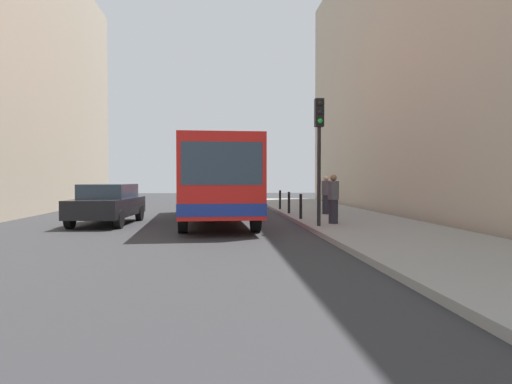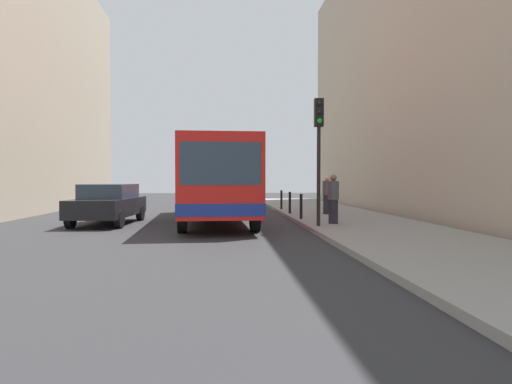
{
  "view_description": "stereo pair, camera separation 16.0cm",
  "coord_description": "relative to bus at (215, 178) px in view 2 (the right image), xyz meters",
  "views": [
    {
      "loc": [
        0.27,
        -16.03,
        1.66
      ],
      "look_at": [
        1.65,
        0.28,
        1.21
      ],
      "focal_mm": 32.41,
      "sensor_mm": 36.0,
      "label": 1
    },
    {
      "loc": [
        0.43,
        -16.04,
        1.66
      ],
      "look_at": [
        1.65,
        0.28,
        1.21
      ],
      "focal_mm": 32.41,
      "sensor_mm": 36.0,
      "label": 2
    }
  ],
  "objects": [
    {
      "name": "bollard_mid",
      "position": [
        3.27,
        1.86,
        -1.1
      ],
      "size": [
        0.11,
        0.11,
        0.95
      ],
      "primitive_type": "cylinder",
      "color": "black",
      "rests_on": "sidewalk"
    },
    {
      "name": "building_right",
      "position": [
        11.32,
        1.62,
        5.67
      ],
      "size": [
        7.0,
        32.0,
        14.79
      ],
      "primitive_type": "cube",
      "color": "#B2A38C",
      "rests_on": "ground"
    },
    {
      "name": "ground_plane",
      "position": [
        -0.18,
        -2.38,
        -1.73
      ],
      "size": [
        80.0,
        80.0,
        0.0
      ],
      "primitive_type": "plane",
      "color": "#2D2D30"
    },
    {
      "name": "pedestrian_near_signal",
      "position": [
        4.04,
        -2.98,
        -0.74
      ],
      "size": [
        0.38,
        0.38,
        1.67
      ],
      "rotation": [
        0.0,
        0.0,
        1.01
      ],
      "color": "#26262D",
      "rests_on": "sidewalk"
    },
    {
      "name": "bollard_far",
      "position": [
        3.27,
        4.76,
        -1.1
      ],
      "size": [
        0.11,
        0.11,
        0.95
      ],
      "primitive_type": "cylinder",
      "color": "black",
      "rests_on": "sidewalk"
    },
    {
      "name": "sidewalk",
      "position": [
        5.22,
        -2.38,
        -1.65
      ],
      "size": [
        4.4,
        40.0,
        0.15
      ],
      "primitive_type": "cube",
      "color": "gray",
      "rests_on": "ground"
    },
    {
      "name": "bus",
      "position": [
        0.0,
        0.0,
        0.0
      ],
      "size": [
        2.95,
        11.11,
        3.0
      ],
      "rotation": [
        0.0,
        0.0,
        3.18
      ],
      "color": "red",
      "rests_on": "ground"
    },
    {
      "name": "car_beside_bus",
      "position": [
        -3.93,
        -1.0,
        -0.94
      ],
      "size": [
        2.09,
        4.51,
        1.48
      ],
      "rotation": [
        0.0,
        0.0,
        3.08
      ],
      "color": "black",
      "rests_on": "ground"
    },
    {
      "name": "pedestrian_mid_sidewalk",
      "position": [
        4.8,
        1.3,
        -0.74
      ],
      "size": [
        0.38,
        0.38,
        1.67
      ],
      "rotation": [
        0.0,
        0.0,
        1.61
      ],
      "color": "#26262D",
      "rests_on": "sidewalk"
    },
    {
      "name": "bollard_near",
      "position": [
        3.27,
        -1.04,
        -1.1
      ],
      "size": [
        0.11,
        0.11,
        0.95
      ],
      "primitive_type": "cylinder",
      "color": "black",
      "rests_on": "sidewalk"
    },
    {
      "name": "traffic_light",
      "position": [
        3.37,
        -3.75,
        1.28
      ],
      "size": [
        0.28,
        0.33,
        4.1
      ],
      "color": "black",
      "rests_on": "sidewalk"
    },
    {
      "name": "car_behind_bus",
      "position": [
        0.53,
        10.51,
        -0.94
      ],
      "size": [
        1.95,
        4.44,
        1.48
      ],
      "rotation": [
        0.0,
        0.0,
        3.17
      ],
      "color": "silver",
      "rests_on": "ground"
    }
  ]
}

